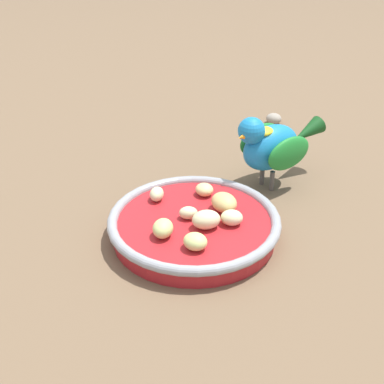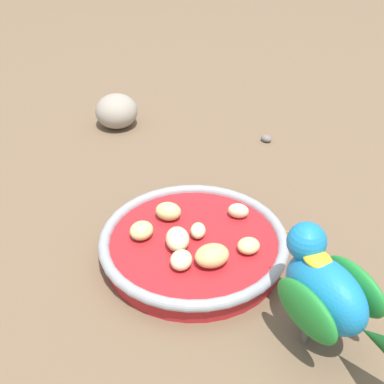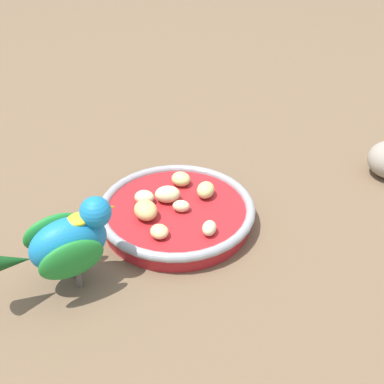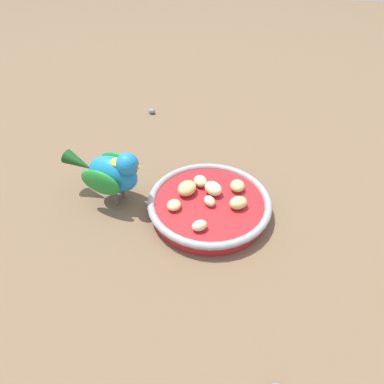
{
  "view_description": "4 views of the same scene",
  "coord_description": "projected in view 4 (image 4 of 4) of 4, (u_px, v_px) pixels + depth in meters",
  "views": [
    {
      "loc": [
        -0.43,
        0.45,
        0.42
      ],
      "look_at": [
        -0.02,
        0.02,
        0.07
      ],
      "focal_mm": 51.81,
      "sensor_mm": 36.0,
      "label": 1
    },
    {
      "loc": [
        -0.34,
        -0.35,
        0.42
      ],
      "look_at": [
        0.0,
        0.04,
        0.07
      ],
      "focal_mm": 49.32,
      "sensor_mm": 36.0,
      "label": 2
    },
    {
      "loc": [
        0.48,
        -0.39,
        0.49
      ],
      "look_at": [
        0.0,
        0.02,
        0.06
      ],
      "focal_mm": 52.1,
      "sensor_mm": 36.0,
      "label": 3
    },
    {
      "loc": [
        0.42,
        0.09,
        0.43
      ],
      "look_at": [
        0.0,
        -0.01,
        0.06
      ],
      "focal_mm": 31.48,
      "sensor_mm": 36.0,
      "label": 4
    }
  ],
  "objects": [
    {
      "name": "ground_plane",
      "position": [
        200.0,
        218.0,
        0.61
      ],
      "size": [
        4.0,
        4.0,
        0.0
      ],
      "primitive_type": "plane",
      "color": "brown"
    },
    {
      "name": "pebble_2",
      "position": [
        152.0,
        111.0,
        0.91
      ],
      "size": [
        0.01,
        0.02,
        0.01
      ],
      "primitive_type": "ellipsoid",
      "rotation": [
        0.0,
        0.0,
        4.73
      ],
      "color": "gray",
      "rests_on": "ground_plane"
    },
    {
      "name": "apple_piece_2",
      "position": [
        210.0,
        201.0,
        0.59
      ],
      "size": [
        0.03,
        0.03,
        0.02
      ],
      "primitive_type": "ellipsoid",
      "rotation": [
        0.0,
        0.0,
        0.76
      ],
      "color": "beige",
      "rests_on": "feeding_bowl"
    },
    {
      "name": "feeding_bowl",
      "position": [
        209.0,
        205.0,
        0.61
      ],
      "size": [
        0.22,
        0.22,
        0.03
      ],
      "color": "#AD1E23",
      "rests_on": "ground_plane"
    },
    {
      "name": "apple_piece_7",
      "position": [
        237.0,
        186.0,
        0.62
      ],
      "size": [
        0.03,
        0.03,
        0.02
      ],
      "primitive_type": "ellipsoid",
      "rotation": [
        0.0,
        0.0,
        0.21
      ],
      "color": "#C6D17A",
      "rests_on": "feeding_bowl"
    },
    {
      "name": "apple_piece_1",
      "position": [
        213.0,
        188.0,
        0.61
      ],
      "size": [
        0.04,
        0.05,
        0.02
      ],
      "primitive_type": "ellipsoid",
      "rotation": [
        0.0,
        0.0,
        0.95
      ],
      "color": "beige",
      "rests_on": "feeding_bowl"
    },
    {
      "name": "apple_piece_3",
      "position": [
        200.0,
        226.0,
        0.55
      ],
      "size": [
        0.03,
        0.03,
        0.02
      ],
      "primitive_type": "ellipsoid",
      "rotation": [
        0.0,
        0.0,
        5.34
      ],
      "color": "beige",
      "rests_on": "feeding_bowl"
    },
    {
      "name": "apple_piece_6",
      "position": [
        238.0,
        203.0,
        0.59
      ],
      "size": [
        0.04,
        0.04,
        0.02
      ],
      "primitive_type": "ellipsoid",
      "rotation": [
        0.0,
        0.0,
        2.18
      ],
      "color": "#C6D17A",
      "rests_on": "feeding_bowl"
    },
    {
      "name": "apple_piece_4",
      "position": [
        200.0,
        181.0,
        0.63
      ],
      "size": [
        0.04,
        0.04,
        0.02
      ],
      "primitive_type": "ellipsoid",
      "rotation": [
        0.0,
        0.0,
        3.78
      ],
      "color": "beige",
      "rests_on": "feeding_bowl"
    },
    {
      "name": "apple_piece_5",
      "position": [
        174.0,
        205.0,
        0.59
      ],
      "size": [
        0.03,
        0.03,
        0.02
      ],
      "primitive_type": "ellipsoid",
      "rotation": [
        0.0,
        0.0,
        6.0
      ],
      "color": "#E5C67F",
      "rests_on": "feeding_bowl"
    },
    {
      "name": "apple_piece_0",
      "position": [
        187.0,
        188.0,
        0.61
      ],
      "size": [
        0.05,
        0.04,
        0.02
      ],
      "primitive_type": "ellipsoid",
      "rotation": [
        0.0,
        0.0,
        2.81
      ],
      "color": "tan",
      "rests_on": "feeding_bowl"
    },
    {
      "name": "parrot",
      "position": [
        111.0,
        172.0,
        0.6
      ],
      "size": [
        0.09,
        0.17,
        0.12
      ],
      "rotation": [
        0.0,
        0.0,
        1.39
      ],
      "color": "#59544C",
      "rests_on": "ground_plane"
    }
  ]
}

